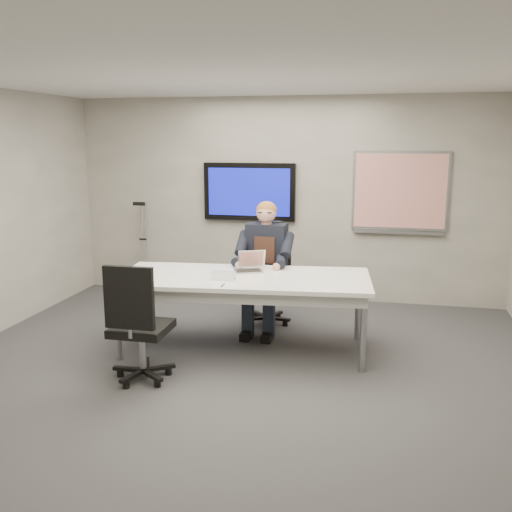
% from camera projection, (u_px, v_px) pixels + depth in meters
% --- Properties ---
extents(floor, '(6.00, 6.00, 0.02)m').
position_uv_depth(floor, '(230.00, 381.00, 5.36)').
color(floor, '#3B3A3D').
rests_on(floor, ground).
extents(ceiling, '(6.00, 6.00, 0.02)m').
position_uv_depth(ceiling, '(227.00, 70.00, 4.79)').
color(ceiling, silver).
rests_on(ceiling, wall_back).
extents(wall_back, '(6.00, 0.02, 2.80)m').
position_uv_depth(wall_back, '(285.00, 199.00, 7.94)').
color(wall_back, gray).
rests_on(wall_back, ground).
extents(wall_front, '(6.00, 0.02, 2.80)m').
position_uv_depth(wall_front, '(24.00, 360.00, 2.20)').
color(wall_front, gray).
rests_on(wall_front, ground).
extents(conference_table, '(2.73, 1.35, 0.81)m').
position_uv_depth(conference_table, '(244.00, 284.00, 6.02)').
color(conference_table, white).
rests_on(conference_table, ground).
extents(tv_display, '(1.30, 0.09, 0.80)m').
position_uv_depth(tv_display, '(249.00, 192.00, 7.97)').
color(tv_display, black).
rests_on(tv_display, wall_back).
extents(whiteboard, '(1.25, 0.08, 1.10)m').
position_uv_depth(whiteboard, '(400.00, 192.00, 7.55)').
color(whiteboard, '#909498').
rests_on(whiteboard, wall_back).
extents(office_chair_far, '(0.59, 0.59, 1.11)m').
position_uv_depth(office_chair_far, '(268.00, 296.00, 6.98)').
color(office_chair_far, black).
rests_on(office_chair_far, ground).
extents(office_chair_near, '(0.55, 0.55, 1.15)m').
position_uv_depth(office_chair_near, '(140.00, 345.00, 5.29)').
color(office_chair_near, black).
rests_on(office_chair_near, ground).
extents(seated_person, '(0.48, 0.82, 1.52)m').
position_uv_depth(seated_person, '(263.00, 280.00, 6.66)').
color(seated_person, '#1F2634').
rests_on(seated_person, office_chair_far).
extents(crutch, '(0.19, 0.50, 1.41)m').
position_uv_depth(crutch, '(144.00, 246.00, 8.35)').
color(crutch, '#A7A9AF').
rests_on(crutch, ground).
extents(laptop, '(0.36, 0.39, 0.22)m').
position_uv_depth(laptop, '(250.00, 266.00, 6.23)').
color(laptop, '#B5B5B7').
rests_on(laptop, conference_table).
extents(name_tent, '(0.25, 0.09, 0.10)m').
position_uv_depth(name_tent, '(223.00, 275.00, 5.82)').
color(name_tent, white).
rests_on(name_tent, conference_table).
extents(pen, '(0.01, 0.13, 0.01)m').
position_uv_depth(pen, '(223.00, 285.00, 5.62)').
color(pen, black).
rests_on(pen, conference_table).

